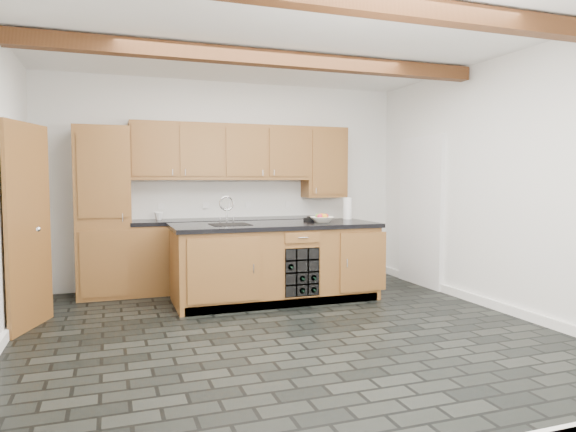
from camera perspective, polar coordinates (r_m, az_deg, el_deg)
name	(u,v)px	position (r m, az deg, el deg)	size (l,w,h in m)	color
ground	(287,332)	(5.03, -0.14, -12.73)	(5.00, 5.00, 0.00)	black
room_shell	(262,173)	(5.29, -2.90, 4.85)	(5.01, 5.00, 5.00)	white
back_cabinetry	(205,215)	(6.91, -9.18, 0.07)	(3.65, 0.62, 2.20)	brown
island	(276,262)	(6.21, -1.35, -5.11)	(2.48, 0.96, 0.93)	brown
faucet	(229,221)	(6.05, -6.52, -0.61)	(0.45, 0.40, 0.34)	black
kitchen_scale	(312,219)	(6.53, 2.64, -0.31)	(0.21, 0.16, 0.06)	black
fruit_bowl	(322,220)	(6.30, 3.80, -0.40)	(0.29, 0.29, 0.07)	silver
fruit_cluster	(322,216)	(6.30, 3.80, -0.05)	(0.16, 0.17, 0.07)	red
paper_towel	(347,208)	(6.87, 6.63, 0.85)	(0.11, 0.11, 0.29)	white
mug	(159,216)	(6.86, -14.18, -0.01)	(0.11, 0.11, 0.10)	white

